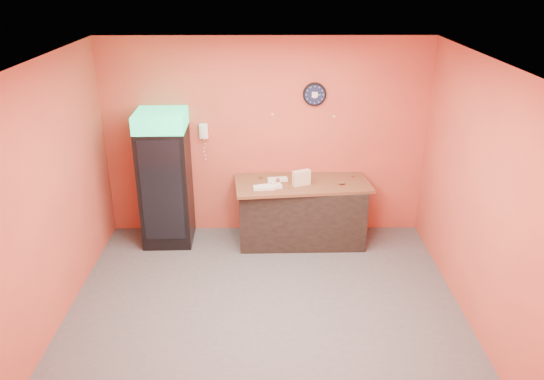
{
  "coord_description": "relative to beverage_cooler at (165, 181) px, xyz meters",
  "views": [
    {
      "loc": [
        0.04,
        -5.09,
        3.64
      ],
      "look_at": [
        0.08,
        0.6,
        1.22
      ],
      "focal_mm": 35.0,
      "sensor_mm": 36.0,
      "label": 1
    }
  ],
  "objects": [
    {
      "name": "ceiling",
      "position": [
        1.37,
        -1.61,
        1.88
      ],
      "size": [
        4.5,
        4.0,
        0.02
      ],
      "primitive_type": "cube",
      "color": "white",
      "rests_on": "back_wall"
    },
    {
      "name": "wrapped_sandwich_left",
      "position": [
        1.35,
        -0.23,
        -0.0
      ],
      "size": [
        0.29,
        0.14,
        0.04
      ],
      "primitive_type": "cube",
      "rotation": [
        0.0,
        0.0,
        0.09
      ],
      "color": "silver",
      "rests_on": "butcher_paper"
    },
    {
      "name": "right_wall",
      "position": [
        3.62,
        -1.61,
        0.48
      ],
      "size": [
        0.02,
        4.0,
        2.8
      ],
      "primitive_type": "cube",
      "color": "#CF543A",
      "rests_on": "floor"
    },
    {
      "name": "prep_counter",
      "position": [
        1.88,
        0.01,
        -0.49
      ],
      "size": [
        1.73,
        0.79,
        0.86
      ],
      "primitive_type": "cube",
      "rotation": [
        0.0,
        0.0,
        0.02
      ],
      "color": "black",
      "rests_on": "floor"
    },
    {
      "name": "wrapped_sandwich_mid",
      "position": [
        1.43,
        -0.19,
        -0.0
      ],
      "size": [
        0.33,
        0.2,
        0.04
      ],
      "primitive_type": "cube",
      "rotation": [
        0.0,
        0.0,
        0.27
      ],
      "color": "silver",
      "rests_on": "butcher_paper"
    },
    {
      "name": "butcher_paper",
      "position": [
        1.88,
        0.01,
        -0.04
      ],
      "size": [
        1.9,
        1.0,
        0.04
      ],
      "primitive_type": "cube",
      "rotation": [
        0.0,
        0.0,
        0.1
      ],
      "color": "brown",
      "rests_on": "prep_counter"
    },
    {
      "name": "wrapped_sandwich_right",
      "position": [
        1.54,
        0.07,
        -0.0
      ],
      "size": [
        0.29,
        0.14,
        0.04
      ],
      "primitive_type": "cube",
      "rotation": [
        0.0,
        0.0,
        0.14
      ],
      "color": "silver",
      "rests_on": "butcher_paper"
    },
    {
      "name": "floor",
      "position": [
        1.37,
        -1.61,
        -0.92
      ],
      "size": [
        4.5,
        4.5,
        0.0
      ],
      "primitive_type": "plane",
      "color": "#47474C",
      "rests_on": "ground"
    },
    {
      "name": "wall_phone",
      "position": [
        0.52,
        0.34,
        0.61
      ],
      "size": [
        0.11,
        0.1,
        0.21
      ],
      "color": "white",
      "rests_on": "back_wall"
    },
    {
      "name": "kitchen_tool",
      "position": [
        1.54,
        -0.0,
        0.0
      ],
      "size": [
        0.06,
        0.06,
        0.06
      ],
      "primitive_type": "cylinder",
      "color": "silver",
      "rests_on": "butcher_paper"
    },
    {
      "name": "beverage_cooler",
      "position": [
        0.0,
        0.0,
        0.0
      ],
      "size": [
        0.68,
        0.69,
        1.88
      ],
      "rotation": [
        0.0,
        0.0,
        0.03
      ],
      "color": "black",
      "rests_on": "floor"
    },
    {
      "name": "back_wall",
      "position": [
        1.37,
        0.39,
        0.48
      ],
      "size": [
        4.5,
        0.02,
        2.8
      ],
      "primitive_type": "cube",
      "color": "#CF543A",
      "rests_on": "floor"
    },
    {
      "name": "wall_clock",
      "position": [
        2.04,
        0.36,
        1.11
      ],
      "size": [
        0.32,
        0.06,
        0.32
      ],
      "color": "black",
      "rests_on": "back_wall"
    },
    {
      "name": "left_wall",
      "position": [
        -0.88,
        -1.61,
        0.48
      ],
      "size": [
        0.02,
        4.0,
        2.8
      ],
      "primitive_type": "cube",
      "color": "#CF543A",
      "rests_on": "floor"
    },
    {
      "name": "sub_roll_stack",
      "position": [
        1.86,
        -0.09,
        0.08
      ],
      "size": [
        0.26,
        0.17,
        0.21
      ],
      "rotation": [
        0.0,
        0.0,
        0.41
      ],
      "color": "beige",
      "rests_on": "butcher_paper"
    }
  ]
}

